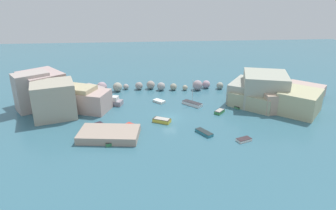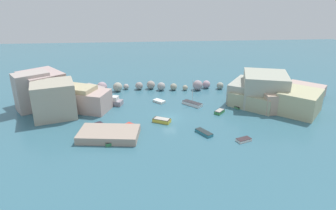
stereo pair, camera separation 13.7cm
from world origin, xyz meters
name	(u,v)px [view 1 (the left image)]	position (x,y,z in m)	size (l,w,h in m)	color
cove_water	(170,118)	(0.00, 0.00, 0.00)	(160.00, 160.00, 0.00)	#386A7C
cliff_headland_left	(55,95)	(-21.95, 6.69, 2.88)	(19.47, 18.98, 7.39)	#BCA098
cliff_headland_right	(270,94)	(20.89, 5.02, 2.32)	(23.38, 18.75, 6.41)	#A8AB99
rock_breakwater	(152,86)	(-2.70, 16.27, 0.98)	(32.01, 3.76, 2.32)	#A2A299
stone_dock	(109,134)	(-10.47, -6.98, 0.62)	(9.48, 5.63, 1.24)	tan
moored_boat_0	(132,126)	(-6.81, -3.64, 0.27)	(2.80, 2.79, 0.54)	red
moored_boat_1	(159,101)	(-1.51, 8.27, 0.23)	(2.70, 2.73, 0.47)	white
moored_boat_2	(192,103)	(5.13, 6.09, 0.36)	(3.99, 4.01, 5.39)	white
moored_boat_3	(112,102)	(-11.19, 7.77, 0.64)	(4.78, 3.15, 1.81)	gray
moored_boat_4	(115,142)	(-9.39, -9.12, 0.29)	(3.24, 2.23, 0.58)	#377F48
moored_boat_5	(219,111)	(9.71, 1.54, 0.32)	(2.34, 2.45, 0.60)	#3D8C47
moored_boat_6	(162,120)	(-1.60, -1.70, 0.36)	(3.42, 2.70, 0.70)	yellow
moored_boat_7	(237,106)	(13.86, 4.21, 0.21)	(2.30, 2.68, 0.42)	#428252
moored_boat_8	(244,140)	(10.89, -9.89, 0.21)	(2.63, 2.03, 0.43)	white
moored_boat_9	(231,91)	(15.10, 12.95, 0.32)	(2.60, 4.57, 0.61)	navy
moored_boat_10	(101,126)	(-12.15, -3.09, 0.25)	(2.99, 3.40, 0.51)	#2F8A44
moored_boat_11	(204,133)	(5.07, -6.97, 0.25)	(2.70, 3.41, 0.51)	teal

